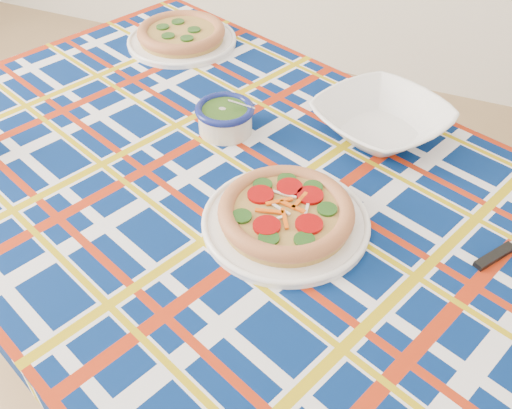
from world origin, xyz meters
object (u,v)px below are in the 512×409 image
at_px(pesto_bowl, 225,116).
at_px(serving_bowl, 381,120).
at_px(main_focaccia_plate, 286,212).
at_px(dining_table, 234,212).

xyz_separation_m(pesto_bowl, serving_bowl, (0.30, 0.12, -0.00)).
bearing_deg(pesto_bowl, main_focaccia_plate, -44.54).
distance_m(dining_table, main_focaccia_plate, 0.18).
bearing_deg(serving_bowl, main_focaccia_plate, -103.51).
relative_size(dining_table, serving_bowl, 6.70).
bearing_deg(main_focaccia_plate, dining_table, 153.80).
bearing_deg(pesto_bowl, dining_table, -59.91).
xyz_separation_m(main_focaccia_plate, serving_bowl, (0.08, 0.34, 0.00)).
bearing_deg(dining_table, main_focaccia_plate, -4.70).
relative_size(dining_table, main_focaccia_plate, 5.81).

